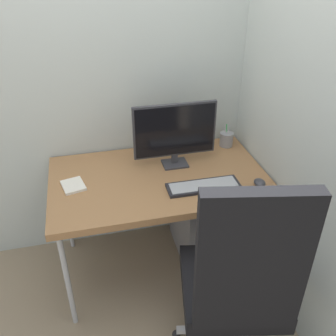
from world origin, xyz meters
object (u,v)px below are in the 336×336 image
office_chair (239,280)px  notebook (73,186)px  monitor (175,132)px  pen_holder (226,139)px  mouse (260,183)px  filing_cabinet (209,216)px  keyboard (203,186)px

office_chair → notebook: (-0.73, 0.76, 0.16)m
notebook → monitor: bearing=-3.2°
pen_holder → monitor: bearing=-159.0°
mouse → pen_holder: size_ratio=0.51×
monitor → filing_cabinet: bearing=-7.9°
filing_cabinet → notebook: (-0.89, -0.08, 0.45)m
monitor → pen_holder: size_ratio=3.28×
office_chair → mouse: office_chair is taller
office_chair → pen_holder: 1.10m
pen_holder → notebook: bearing=-165.5°
keyboard → notebook: (-0.74, 0.19, -0.00)m
mouse → monitor: bearing=140.4°
office_chair → mouse: 0.64m
office_chair → monitor: (-0.09, 0.88, 0.38)m
filing_cabinet → pen_holder: (0.16, 0.19, 0.50)m
mouse → pen_holder: pen_holder is taller
pen_holder → office_chair: bearing=-107.1°
mouse → keyboard: bearing=170.9°
office_chair → mouse: bearing=57.6°
filing_cabinet → monitor: monitor is taller
filing_cabinet → notebook: bearing=-174.9°
filing_cabinet → monitor: bearing=172.1°
office_chair → keyboard: 0.60m
mouse → pen_holder: bearing=91.6°
office_chair → keyboard: size_ratio=2.82×
office_chair → monitor: size_ratio=2.34×
keyboard → notebook: 0.76m
filing_cabinet → pen_holder: pen_holder is taller
monitor → notebook: size_ratio=3.49×
notebook → mouse: bearing=-26.0°
keyboard → pen_holder: (0.32, 0.46, 0.04)m
pen_holder → keyboard: bearing=-124.6°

